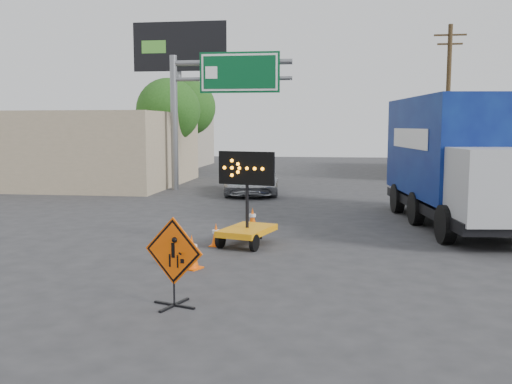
% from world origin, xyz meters
% --- Properties ---
extents(ground, '(100.00, 100.00, 0.00)m').
position_xyz_m(ground, '(0.00, 0.00, 0.00)').
color(ground, '#2D2D30').
rests_on(ground, ground).
extents(curb_right, '(0.40, 60.00, 0.12)m').
position_xyz_m(curb_right, '(7.20, 15.00, 0.06)').
color(curb_right, gray).
rests_on(curb_right, ground).
extents(storefront_left_near, '(14.00, 10.00, 4.00)m').
position_xyz_m(storefront_left_near, '(-14.00, 20.00, 2.00)').
color(storefront_left_near, tan).
rests_on(storefront_left_near, ground).
extents(storefront_left_far, '(12.00, 10.00, 4.40)m').
position_xyz_m(storefront_left_far, '(-15.00, 34.00, 2.20)').
color(storefront_left_far, '#A09686').
rests_on(storefront_left_far, ground).
extents(building_right_far, '(10.00, 14.00, 4.60)m').
position_xyz_m(building_right_far, '(13.00, 30.00, 2.30)').
color(building_right_far, tan).
rests_on(building_right_far, ground).
extents(highway_gantry, '(6.18, 0.38, 6.90)m').
position_xyz_m(highway_gantry, '(-4.43, 17.96, 5.07)').
color(highway_gantry, slate).
rests_on(highway_gantry, ground).
extents(billboard, '(6.10, 0.54, 9.85)m').
position_xyz_m(billboard, '(-8.35, 25.87, 7.35)').
color(billboard, slate).
rests_on(billboard, ground).
extents(utility_pole_far, '(1.80, 0.26, 9.00)m').
position_xyz_m(utility_pole_far, '(8.00, 24.00, 4.68)').
color(utility_pole_far, '#402F1B').
rests_on(utility_pole_far, ground).
extents(tree_left_near, '(3.71, 3.71, 6.03)m').
position_xyz_m(tree_left_near, '(-8.00, 22.00, 4.16)').
color(tree_left_near, '#402F1B').
rests_on(tree_left_near, ground).
extents(tree_left_far, '(4.10, 4.10, 6.66)m').
position_xyz_m(tree_left_far, '(-9.00, 30.00, 4.60)').
color(tree_left_far, '#402F1B').
rests_on(tree_left_far, ground).
extents(construction_sign, '(1.18, 0.85, 1.65)m').
position_xyz_m(construction_sign, '(-1.19, -0.52, 0.87)').
color(construction_sign, black).
rests_on(construction_sign, ground).
extents(arrow_board, '(1.60, 2.05, 2.59)m').
position_xyz_m(arrow_board, '(-0.70, 4.97, 0.59)').
color(arrow_board, orange).
rests_on(arrow_board, ground).
extents(pickup_truck, '(3.13, 5.60, 1.48)m').
position_xyz_m(pickup_truck, '(-2.37, 16.90, 0.74)').
color(pickup_truck, '#AFB2B6').
rests_on(pickup_truck, ground).
extents(box_truck, '(3.74, 9.20, 4.23)m').
position_xyz_m(box_truck, '(5.64, 9.10, 1.92)').
color(box_truck, black).
rests_on(box_truck, ground).
extents(cone_a, '(0.53, 0.53, 0.80)m').
position_xyz_m(cone_a, '(-1.56, 2.21, 0.40)').
color(cone_a, '#FF5705').
rests_on(cone_a, ground).
extents(cone_b, '(0.36, 0.36, 0.64)m').
position_xyz_m(cone_b, '(-1.53, 4.73, 0.32)').
color(cone_b, '#FF5705').
rests_on(cone_b, ground).
extents(cone_c, '(0.43, 0.43, 0.68)m').
position_xyz_m(cone_c, '(-0.92, 7.48, 0.34)').
color(cone_c, '#FF5705').
rests_on(cone_c, ground).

